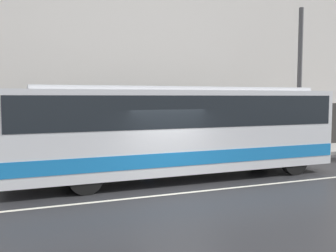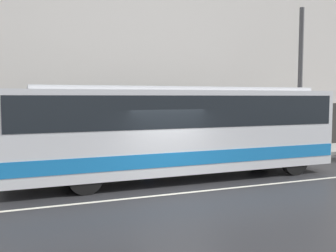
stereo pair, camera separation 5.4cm
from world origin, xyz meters
name	(u,v)px [view 2 (the right image)]	position (x,y,z in m)	size (l,w,h in m)	color
ground_plane	(178,194)	(0.00, 0.00, 0.00)	(60.00, 60.00, 0.00)	#262628
sidewalk	(129,162)	(0.00, 5.38, 0.08)	(60.00, 2.76, 0.16)	gray
building_facade	(120,54)	(0.00, 6.90, 4.88)	(60.00, 0.35, 10.11)	silver
lane_stripe	(178,193)	(0.00, 0.00, 0.00)	(54.00, 0.14, 0.01)	beige
transit_bus	(178,127)	(0.87, 2.04, 1.83)	(11.71, 2.57, 3.24)	silver
utility_pole_near	(300,81)	(8.39, 4.54, 3.67)	(0.23, 0.23, 7.02)	#4C4C4F
pedestrian_waiting	(149,141)	(1.21, 6.31, 0.86)	(0.36, 0.36, 1.52)	navy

